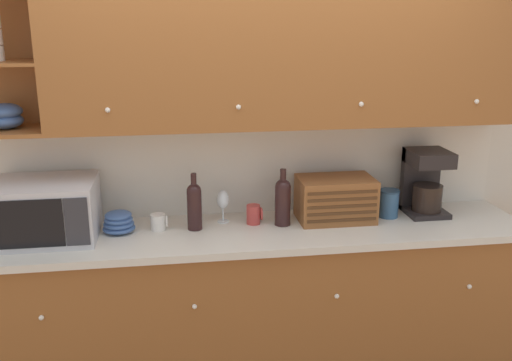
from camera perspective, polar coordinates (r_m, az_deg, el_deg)
name	(u,v)px	position (r m, az deg, el deg)	size (l,w,h in m)	color
ground_plane	(251,349)	(3.87, -0.47, -16.49)	(24.00, 24.00, 0.00)	#896647
wall_back	(250,154)	(3.38, -0.59, 2.69)	(5.41, 0.06, 2.60)	beige
counter_unit	(258,305)	(3.38, 0.23, -12.32)	(3.03, 0.61, 0.95)	#935628
backsplash_panel	(251,167)	(3.36, -0.50, 1.38)	(3.01, 0.01, 0.56)	silver
upper_cabinets	(286,57)	(3.12, 3.05, 12.23)	(3.01, 0.38, 0.74)	#935628
microwave	(46,210)	(3.19, -20.27, -2.79)	(0.52, 0.42, 0.31)	silver
bowl_stack_on_counter	(119,222)	(3.20, -13.58, -4.09)	(0.18, 0.18, 0.12)	#3D5B93
mug_blue_second	(159,222)	(3.19, -9.71, -4.11)	(0.09, 0.08, 0.09)	silver
wine_bottle	(194,204)	(3.14, -6.18, -2.36)	(0.08, 0.08, 0.32)	black
wine_glass	(223,201)	(3.24, -3.33, -2.03)	(0.07, 0.07, 0.19)	silver
mug	(254,214)	(3.23, -0.20, -3.41)	(0.09, 0.08, 0.11)	#B73D38
second_wine_bottle	(283,200)	(3.19, 2.69, -1.93)	(0.09, 0.09, 0.33)	black
bread_box	(335,199)	(3.30, 7.95, -1.84)	(0.43, 0.28, 0.25)	brown
storage_canister	(389,203)	(3.42, 13.14, -2.24)	(0.12, 0.12, 0.16)	#33567A
coffee_maker	(425,181)	(3.51, 16.56, -0.08)	(0.23, 0.25, 0.39)	black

